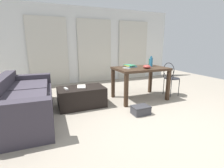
# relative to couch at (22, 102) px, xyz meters

# --- Properties ---
(ground_plane) EXTENTS (8.86, 8.86, 0.00)m
(ground_plane) POSITION_rel_couch_xyz_m (2.06, 0.18, -0.29)
(ground_plane) COLOR gray
(wall_back) EXTENTS (5.81, 0.10, 2.44)m
(wall_back) POSITION_rel_couch_xyz_m (2.06, 2.43, 0.93)
(wall_back) COLOR silver
(wall_back) RESTS_ON ground
(curtains) EXTENTS (4.13, 0.03, 2.08)m
(curtains) POSITION_rel_couch_xyz_m (2.06, 2.34, 0.74)
(curtains) COLOR beige
(curtains) RESTS_ON ground
(couch) EXTENTS (0.99, 2.11, 0.72)m
(couch) POSITION_rel_couch_xyz_m (0.00, 0.00, 0.00)
(couch) COLOR #38333D
(couch) RESTS_ON ground
(coffee_table) EXTENTS (0.95, 0.57, 0.41)m
(coffee_table) POSITION_rel_couch_xyz_m (1.08, 0.14, -0.09)
(coffee_table) COLOR black
(coffee_table) RESTS_ON ground
(craft_table) EXTENTS (1.19, 0.79, 0.76)m
(craft_table) POSITION_rel_couch_xyz_m (2.47, 0.09, 0.35)
(craft_table) COLOR #382619
(craft_table) RESTS_ON ground
(wire_chair) EXTENTS (0.37, 0.37, 0.84)m
(wire_chair) POSITION_rel_couch_xyz_m (3.30, 0.02, 0.23)
(wire_chair) COLOR black
(wire_chair) RESTS_ON ground
(bottle_near) EXTENTS (0.08, 0.08, 0.25)m
(bottle_near) POSITION_rel_couch_xyz_m (2.80, 0.16, 0.57)
(bottle_near) COLOR teal
(bottle_near) RESTS_ON craft_table
(bottle_far) EXTENTS (0.08, 0.08, 0.21)m
(bottle_far) POSITION_rel_couch_xyz_m (2.85, 0.26, 0.55)
(bottle_far) COLOR #195B2D
(bottle_far) RESTS_ON craft_table
(bowl) EXTENTS (0.17, 0.17, 0.08)m
(bowl) POSITION_rel_couch_xyz_m (2.51, -0.11, 0.50)
(bowl) COLOR #9E3833
(bowl) RESTS_ON craft_table
(book_stack) EXTENTS (0.23, 0.31, 0.04)m
(book_stack) POSITION_rel_couch_xyz_m (2.31, 0.31, 0.48)
(book_stack) COLOR #1E668C
(book_stack) RESTS_ON craft_table
(tv_remote_on_table) EXTENTS (0.12, 0.19, 0.02)m
(tv_remote_on_table) POSITION_rel_couch_xyz_m (2.08, 0.05, 0.47)
(tv_remote_on_table) COLOR #B7B7B2
(tv_remote_on_table) RESTS_ON craft_table
(tv_remote_primary) EXTENTS (0.07, 0.18, 0.03)m
(tv_remote_primary) POSITION_rel_couch_xyz_m (0.77, 0.12, 0.13)
(tv_remote_primary) COLOR #B7B7B2
(tv_remote_primary) RESTS_ON coffee_table
(magazine) EXTENTS (0.22, 0.30, 0.02)m
(magazine) POSITION_rel_couch_xyz_m (1.09, 0.16, 0.13)
(magazine) COLOR silver
(magazine) RESTS_ON coffee_table
(shoebox) EXTENTS (0.33, 0.24, 0.16)m
(shoebox) POSITION_rel_couch_xyz_m (2.01, -0.69, -0.21)
(shoebox) COLOR #38383D
(shoebox) RESTS_ON ground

